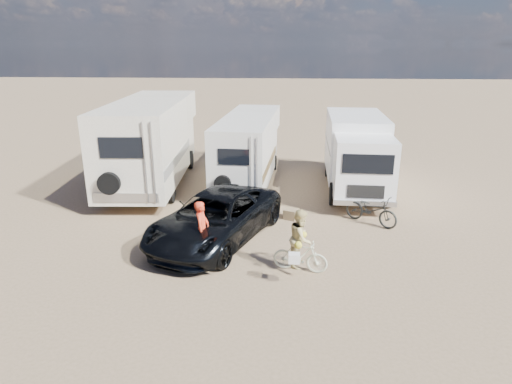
# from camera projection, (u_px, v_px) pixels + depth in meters

# --- Properties ---
(ground) EXTENTS (140.00, 140.00, 0.00)m
(ground) POSITION_uv_depth(u_px,v_px,m) (243.00, 261.00, 12.40)
(ground) COLOR #937757
(ground) RESTS_ON ground
(rv_main) EXTENTS (2.54, 7.32, 2.92)m
(rv_main) POSITION_uv_depth(u_px,v_px,m) (249.00, 150.00, 19.01)
(rv_main) COLOR white
(rv_main) RESTS_ON ground
(rv_left) EXTENTS (3.13, 8.35, 3.58)m
(rv_left) POSITION_uv_depth(u_px,v_px,m) (151.00, 143.00, 18.75)
(rv_left) COLOR #EBE8CA
(rv_left) RESTS_ON ground
(box_truck) EXTENTS (2.58, 6.46, 3.00)m
(box_truck) POSITION_uv_depth(u_px,v_px,m) (357.00, 155.00, 17.95)
(box_truck) COLOR white
(box_truck) RESTS_ON ground
(dark_suv) EXTENTS (4.27, 5.90, 1.49)m
(dark_suv) POSITION_uv_depth(u_px,v_px,m) (216.00, 217.00, 13.50)
(dark_suv) COLOR black
(dark_suv) RESTS_ON ground
(bike_man) EXTENTS (1.66, 0.72, 0.85)m
(bike_man) POSITION_uv_depth(u_px,v_px,m) (203.00, 247.00, 12.30)
(bike_man) COLOR orange
(bike_man) RESTS_ON ground
(bike_woman) EXTENTS (1.53, 0.73, 0.88)m
(bike_woman) POSITION_uv_depth(u_px,v_px,m) (300.00, 256.00, 11.71)
(bike_woman) COLOR beige
(bike_woman) RESTS_ON ground
(rider_man) EXTENTS (0.43, 0.61, 1.58)m
(rider_man) POSITION_uv_depth(u_px,v_px,m) (202.00, 235.00, 12.18)
(rider_man) COLOR red
(rider_man) RESTS_ON ground
(rider_woman) EXTENTS (0.75, 0.88, 1.57)m
(rider_woman) POSITION_uv_depth(u_px,v_px,m) (301.00, 244.00, 11.60)
(rider_woman) COLOR #CCBA78
(rider_woman) RESTS_ON ground
(bike_parked) EXTENTS (1.90, 1.72, 1.00)m
(bike_parked) POSITION_uv_depth(u_px,v_px,m) (371.00, 210.00, 14.82)
(bike_parked) COLOR #292C29
(bike_parked) RESTS_ON ground
(cooler) EXTENTS (0.53, 0.39, 0.42)m
(cooler) POSITION_uv_depth(u_px,v_px,m) (223.00, 210.00, 15.63)
(cooler) COLOR #28528B
(cooler) RESTS_ON ground
(crate) EXTENTS (0.57, 0.57, 0.35)m
(crate) POSITION_uv_depth(u_px,v_px,m) (291.00, 214.00, 15.35)
(crate) COLOR olive
(crate) RESTS_ON ground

